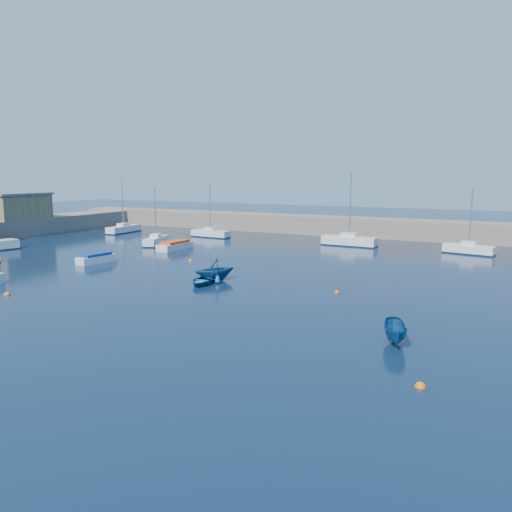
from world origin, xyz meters
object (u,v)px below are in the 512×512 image
at_px(dinghy_center, 202,281).
at_px(sailboat_3, 156,240).
at_px(motorboat_1, 96,258).
at_px(sailboat_7, 469,249).
at_px(sailboat_4, 124,229).
at_px(dinghy_right, 396,333).
at_px(sailboat_6, 349,241).
at_px(dinghy_left, 215,270).
at_px(sailboat_5, 210,233).
at_px(motorboat_2, 175,245).
at_px(brick_shed_a, 15,207).

bearing_deg(dinghy_center, sailboat_3, 122.60).
bearing_deg(motorboat_1, sailboat_7, 42.56).
xyz_separation_m(sailboat_4, dinghy_right, (46.88, -31.94, -0.00)).
relative_size(sailboat_6, dinghy_left, 2.58).
distance_m(sailboat_5, sailboat_7, 33.32).
bearing_deg(motorboat_1, sailboat_5, 99.78).
relative_size(sailboat_3, motorboat_2, 1.44).
height_order(brick_shed_a, sailboat_7, sailboat_7).
bearing_deg(motorboat_1, sailboat_6, 58.26).
height_order(brick_shed_a, sailboat_3, sailboat_3).
relative_size(sailboat_3, dinghy_left, 2.07).
bearing_deg(sailboat_5, sailboat_3, 171.77).
height_order(sailboat_3, sailboat_5, sailboat_5).
height_order(sailboat_6, motorboat_2, sailboat_6).
distance_m(sailboat_5, motorboat_1, 22.53).
height_order(sailboat_6, motorboat_1, sailboat_6).
relative_size(sailboat_7, dinghy_center, 2.35).
relative_size(sailboat_7, dinghy_left, 2.08).
height_order(sailboat_3, sailboat_4, sailboat_4).
height_order(dinghy_center, dinghy_left, dinghy_left).
xyz_separation_m(sailboat_7, dinghy_center, (-17.59, -26.37, -0.25)).
xyz_separation_m(brick_shed_a, sailboat_6, (45.29, 11.75, -3.47)).
distance_m(sailboat_6, dinghy_left, 25.13).
bearing_deg(sailboat_6, dinghy_right, -157.01).
bearing_deg(dinghy_left, sailboat_5, 157.74).
relative_size(motorboat_1, motorboat_2, 0.83).
xyz_separation_m(brick_shed_a, sailboat_5, (25.56, 11.19, -3.55)).
bearing_deg(brick_shed_a, dinghy_right, -20.88).
distance_m(motorboat_2, dinghy_center, 19.74).
xyz_separation_m(motorboat_1, motorboat_2, (1.50, 10.96, 0.01)).
relative_size(brick_shed_a, sailboat_4, 0.99).
bearing_deg(dinghy_center, brick_shed_a, 145.89).
height_order(motorboat_1, dinghy_right, dinghy_right).
xyz_separation_m(motorboat_2, dinghy_right, (29.95, -21.73, 0.10)).
bearing_deg(sailboat_4, dinghy_center, -41.90).
bearing_deg(sailboat_4, dinghy_left, -39.70).
bearing_deg(sailboat_3, sailboat_5, 61.93).
distance_m(sailboat_6, dinghy_center, 26.98).
bearing_deg(brick_shed_a, sailboat_4, 41.75).
xyz_separation_m(sailboat_4, sailboat_7, (47.85, 1.60, -0.01)).
xyz_separation_m(sailboat_3, dinghy_right, (34.23, -23.68, 0.02)).
distance_m(sailboat_5, motorboat_2, 11.80).
xyz_separation_m(dinghy_left, dinghy_right, (16.60, -9.02, -0.33)).
relative_size(sailboat_5, motorboat_1, 1.83).
relative_size(motorboat_1, dinghy_left, 1.19).
distance_m(sailboat_5, dinghy_right, 46.41).
distance_m(sailboat_3, dinghy_right, 41.62).
height_order(sailboat_7, motorboat_2, sailboat_7).
bearing_deg(dinghy_right, motorboat_1, 144.35).
bearing_deg(sailboat_7, dinghy_center, 158.19).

